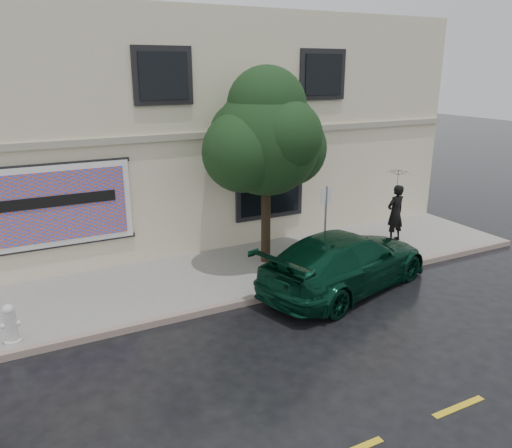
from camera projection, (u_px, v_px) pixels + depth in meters
name	position (u px, v px, depth m)	size (l,w,h in m)	color
ground	(248.00, 341.00, 10.31)	(90.00, 90.00, 0.00)	black
sidewalk	(193.00, 280.00, 13.05)	(20.00, 3.50, 0.15)	#999691
curb	(219.00, 308.00, 11.57)	(20.00, 0.18, 0.16)	gray
building	(131.00, 126.00, 16.91)	(20.00, 8.12, 7.00)	beige
billboard	(46.00, 207.00, 12.49)	(4.30, 0.16, 2.20)	white
car	(346.00, 261.00, 12.57)	(2.25, 5.10, 1.49)	#083120
pedestrian	(395.00, 213.00, 15.61)	(0.66, 0.43, 1.80)	black
umbrella	(399.00, 175.00, 15.25)	(0.85, 0.85, 0.63)	black
street_tree	(266.00, 142.00, 13.17)	(2.89, 2.89, 4.84)	#302315
fire_hydrant	(11.00, 325.00, 9.81)	(0.35, 0.33, 0.85)	silver
sign_pole	(325.00, 224.00, 12.58)	(0.30, 0.07, 2.45)	gray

